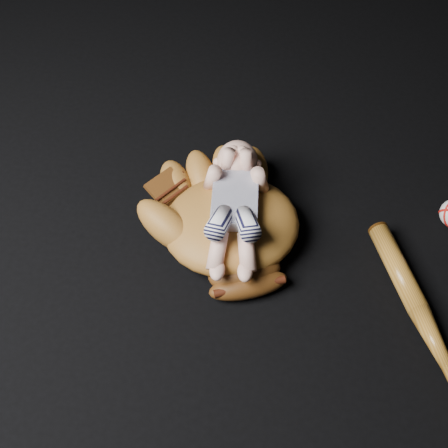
# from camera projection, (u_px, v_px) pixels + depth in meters

# --- Properties ---
(baseball_glove) EXTENTS (0.49, 0.52, 0.13)m
(baseball_glove) POSITION_uv_depth(u_px,v_px,m) (231.00, 220.00, 1.33)
(baseball_glove) COLOR brown
(baseball_glove) RESTS_ON ground
(newborn_baby) EXTENTS (0.17, 0.35, 0.14)m
(newborn_baby) POSITION_uv_depth(u_px,v_px,m) (234.00, 207.00, 1.28)
(newborn_baby) COLOR #DDA38E
(newborn_baby) RESTS_ON baseball_glove
(baseball_bat) EXTENTS (0.19, 0.46, 0.04)m
(baseball_bat) POSITION_uv_depth(u_px,v_px,m) (425.00, 321.00, 1.22)
(baseball_bat) COLOR #9A621D
(baseball_bat) RESTS_ON ground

